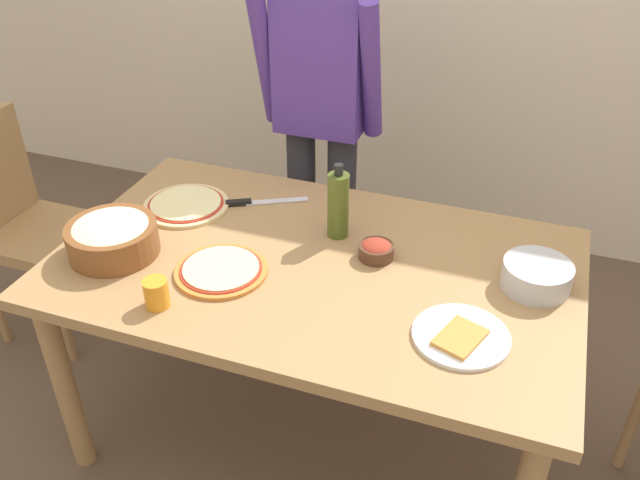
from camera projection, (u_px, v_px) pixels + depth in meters
name	position (u px, v px, depth m)	size (l,w,h in m)	color
ground	(315.00, 429.00, 2.47)	(8.00, 8.00, 0.00)	brown
dining_table	(315.00, 285.00, 2.10)	(1.60, 0.96, 0.76)	#A37A4C
person_cook	(321.00, 108.00, 2.61)	(0.49, 0.25, 1.62)	#2D2D38
chair_wooden_left	(23.00, 218.00, 2.68)	(0.40, 0.40, 0.95)	#A37A4C
pizza_raw_on_board	(186.00, 205.00, 2.32)	(0.30, 0.30, 0.02)	beige
pizza_cooked_on_tray	(221.00, 270.00, 2.00)	(0.28, 0.28, 0.02)	#C67A33
plate_with_slice	(461.00, 336.00, 1.75)	(0.26, 0.26, 0.02)	white
popcorn_bowl	(112.00, 236.00, 2.06)	(0.28, 0.28, 0.11)	brown
mixing_bowl_steel	(537.00, 276.00, 1.92)	(0.20, 0.20, 0.08)	#B7B7BC
small_sauce_bowl	(376.00, 250.00, 2.05)	(0.11, 0.11, 0.06)	#4C2D1E
olive_oil_bottle	(338.00, 205.00, 2.12)	(0.07, 0.07, 0.26)	#47561E
cup_orange	(156.00, 293.00, 1.85)	(0.07, 0.07, 0.09)	orange
chef_knife	(257.00, 202.00, 2.34)	(0.27, 0.16, 0.02)	silver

